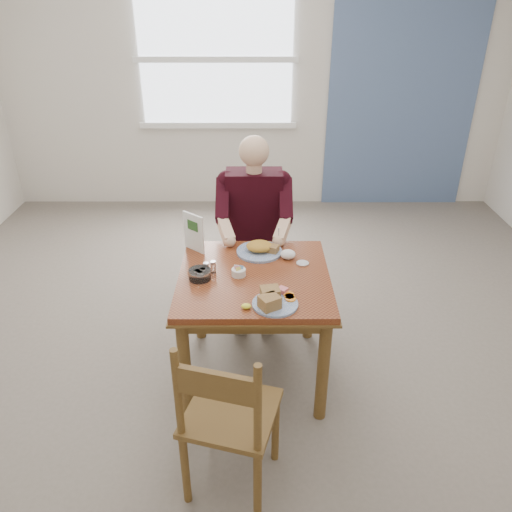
{
  "coord_description": "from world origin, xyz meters",
  "views": [
    {
      "loc": [
        0.01,
        -2.56,
        2.26
      ],
      "look_at": [
        0.01,
        0.0,
        0.88
      ],
      "focal_mm": 35.0,
      "sensor_mm": 36.0,
      "label": 1
    }
  ],
  "objects_px": {
    "chair_near": "(228,418)",
    "far_plate": "(260,249)",
    "chair_far": "(254,252)",
    "diner": "(254,217)",
    "near_plate": "(273,300)",
    "table": "(254,291)"
  },
  "relations": [
    {
      "from": "table",
      "to": "chair_near",
      "type": "height_order",
      "value": "chair_near"
    },
    {
      "from": "chair_far",
      "to": "table",
      "type": "bearing_deg",
      "value": -90.0
    },
    {
      "from": "chair_far",
      "to": "chair_near",
      "type": "height_order",
      "value": "same"
    },
    {
      "from": "table",
      "to": "diner",
      "type": "xyz_separation_m",
      "value": [
        0.0,
        0.71,
        0.17
      ]
    },
    {
      "from": "diner",
      "to": "far_plate",
      "type": "bearing_deg",
      "value": -84.63
    },
    {
      "from": "chair_near",
      "to": "chair_far",
      "type": "bearing_deg",
      "value": 85.8
    },
    {
      "from": "far_plate",
      "to": "table",
      "type": "bearing_deg",
      "value": -98.13
    },
    {
      "from": "chair_far",
      "to": "chair_near",
      "type": "bearing_deg",
      "value": -94.2
    },
    {
      "from": "chair_far",
      "to": "chair_near",
      "type": "relative_size",
      "value": 1.0
    },
    {
      "from": "chair_near",
      "to": "table",
      "type": "bearing_deg",
      "value": 81.96
    },
    {
      "from": "diner",
      "to": "near_plate",
      "type": "xyz_separation_m",
      "value": [
        0.1,
        -1.03,
        -0.03
      ]
    },
    {
      "from": "far_plate",
      "to": "near_plate",
      "type": "bearing_deg",
      "value": -84.15
    },
    {
      "from": "chair_far",
      "to": "chair_near",
      "type": "xyz_separation_m",
      "value": [
        -0.12,
        -1.66,
        0.0
      ]
    },
    {
      "from": "chair_near",
      "to": "far_plate",
      "type": "relative_size",
      "value": 2.43
    },
    {
      "from": "chair_near",
      "to": "far_plate",
      "type": "xyz_separation_m",
      "value": [
        0.16,
        1.14,
        0.3
      ]
    },
    {
      "from": "chair_far",
      "to": "near_plate",
      "type": "bearing_deg",
      "value": -84.8
    },
    {
      "from": "chair_far",
      "to": "near_plate",
      "type": "height_order",
      "value": "chair_far"
    },
    {
      "from": "chair_near",
      "to": "far_plate",
      "type": "bearing_deg",
      "value": 81.94
    },
    {
      "from": "diner",
      "to": "far_plate",
      "type": "relative_size",
      "value": 3.55
    },
    {
      "from": "near_plate",
      "to": "far_plate",
      "type": "xyz_separation_m",
      "value": [
        -0.06,
        0.6,
        -0.0
      ]
    },
    {
      "from": "chair_far",
      "to": "diner",
      "type": "xyz_separation_m",
      "value": [
        0.0,
        -0.09,
        0.33
      ]
    },
    {
      "from": "chair_far",
      "to": "far_plate",
      "type": "distance_m",
      "value": 0.6
    }
  ]
}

